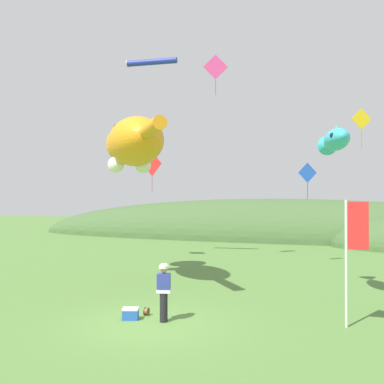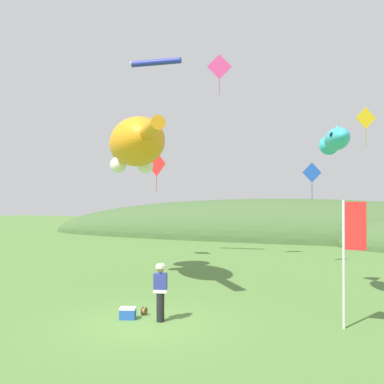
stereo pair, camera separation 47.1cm
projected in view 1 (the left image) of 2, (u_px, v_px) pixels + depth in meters
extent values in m
plane|color=#517A38|center=(150.00, 323.00, 12.89)|extent=(120.00, 120.00, 0.00)
ellipsoid|color=#426033|center=(274.00, 238.00, 39.73)|extent=(49.34, 10.54, 7.32)
cylinder|color=black|center=(164.00, 307.00, 13.07)|extent=(0.24, 0.24, 0.88)
cube|color=navy|center=(164.00, 283.00, 13.08)|extent=(0.45, 0.33, 0.60)
cube|color=white|center=(164.00, 291.00, 13.08)|extent=(0.47, 0.36, 0.10)
sphere|color=tan|center=(164.00, 270.00, 13.08)|extent=(0.20, 0.20, 0.20)
cylinder|color=beige|center=(164.00, 267.00, 13.09)|extent=(0.30, 0.30, 0.09)
cylinder|color=beige|center=(164.00, 265.00, 13.09)|extent=(0.20, 0.20, 0.07)
cylinder|color=olive|center=(147.00, 311.00, 13.78)|extent=(0.11, 0.19, 0.19)
cylinder|color=brown|center=(145.00, 311.00, 13.80)|extent=(0.02, 0.25, 0.25)
cylinder|color=brown|center=(148.00, 312.00, 13.77)|extent=(0.02, 0.25, 0.25)
cube|color=blue|center=(131.00, 315.00, 13.32)|extent=(0.55, 0.45, 0.30)
cube|color=white|center=(131.00, 309.00, 13.32)|extent=(0.56, 0.46, 0.06)
cylinder|color=silver|center=(346.00, 263.00, 12.55)|extent=(0.08, 0.08, 3.74)
cube|color=red|center=(358.00, 226.00, 12.46)|extent=(0.60, 0.03, 1.40)
ellipsoid|color=orange|center=(136.00, 142.00, 18.70)|extent=(4.51, 4.97, 2.12)
ellipsoid|color=white|center=(135.00, 151.00, 18.90)|extent=(2.75, 3.09, 1.17)
sphere|color=orange|center=(126.00, 144.00, 21.32)|extent=(1.91, 1.91, 1.91)
cone|color=#55330A|center=(115.00, 130.00, 21.17)|extent=(0.95, 0.95, 0.64)
cone|color=#55330A|center=(136.00, 131.00, 21.49)|extent=(0.95, 0.95, 0.64)
sphere|color=white|center=(116.00, 165.00, 19.98)|extent=(0.76, 0.76, 0.76)
sphere|color=white|center=(143.00, 165.00, 20.37)|extent=(0.76, 0.76, 0.76)
cylinder|color=orange|center=(153.00, 127.00, 15.48)|extent=(1.79, 2.18, 0.51)
ellipsoid|color=#33B2CC|center=(336.00, 140.00, 15.62)|extent=(1.24, 2.34, 0.79)
cone|color=#33B2CC|center=(329.00, 145.00, 17.09)|extent=(0.91, 0.85, 0.79)
cone|color=#33B2CC|center=(337.00, 130.00, 15.56)|extent=(0.43, 0.43, 0.37)
sphere|color=black|center=(332.00, 135.00, 14.94)|extent=(0.18, 0.18, 0.18)
cylinder|color=#2633A5|center=(152.00, 62.00, 25.80)|extent=(3.15, 0.63, 0.36)
torus|color=white|center=(127.00, 64.00, 26.17)|extent=(0.10, 0.44, 0.44)
cube|color=yellow|center=(361.00, 119.00, 21.03)|extent=(0.94, 0.53, 1.07)
cylinder|color=black|center=(361.00, 119.00, 21.04)|extent=(0.63, 0.36, 0.02)
cube|color=#A98511|center=(362.00, 139.00, 21.02)|extent=(0.03, 0.02, 0.90)
cube|color=#E53F8C|center=(216.00, 67.00, 24.53)|extent=(1.35, 0.50, 1.43)
cylinder|color=black|center=(216.00, 67.00, 24.54)|extent=(0.91, 0.34, 0.02)
cube|color=#A02C62|center=(216.00, 87.00, 24.52)|extent=(0.03, 0.02, 0.90)
cube|color=red|center=(152.00, 164.00, 26.24)|extent=(1.45, 0.50, 1.52)
cylinder|color=black|center=(152.00, 164.00, 26.25)|extent=(0.97, 0.34, 0.02)
cube|color=maroon|center=(152.00, 184.00, 26.22)|extent=(0.03, 0.02, 0.90)
cube|color=blue|center=(307.00, 173.00, 23.95)|extent=(0.99, 0.58, 1.13)
cylinder|color=black|center=(308.00, 173.00, 23.96)|extent=(0.67, 0.39, 0.02)
cube|color=#1A3E97|center=(308.00, 191.00, 23.94)|extent=(0.03, 0.02, 0.90)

